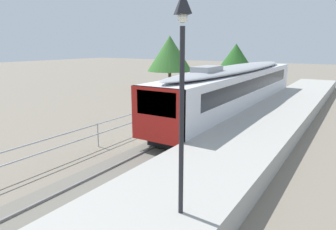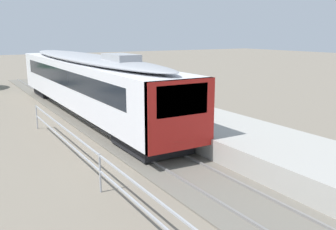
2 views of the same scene
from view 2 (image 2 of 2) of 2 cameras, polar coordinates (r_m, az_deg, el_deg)
ground_plane at (r=12.81m, az=-10.69°, el=-9.78°), size 160.00×160.00×0.00m
track_rails at (r=14.02m, az=0.95°, el=-7.40°), size 3.20×60.00×0.14m
commuter_train at (r=22.30m, az=-12.58°, el=5.38°), size 2.82×21.01×3.74m
station_platform at (r=15.77m, az=11.05°, el=-3.77°), size 3.90×60.00×0.90m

